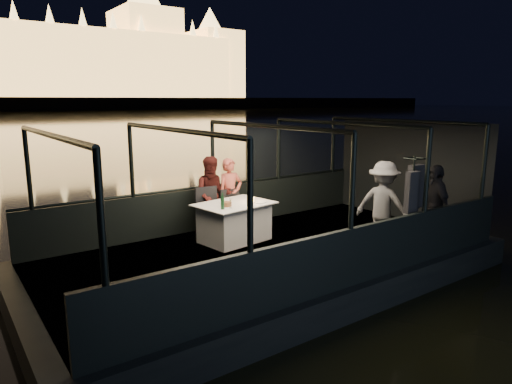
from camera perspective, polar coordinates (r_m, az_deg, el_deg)
boat_hull at (r=8.72m, az=1.55°, el=-10.46°), size 8.60×4.40×1.00m
boat_deck at (r=8.56m, az=1.57°, el=-7.48°), size 8.00×4.00×0.04m
gunwale_port at (r=10.03m, az=-5.32°, el=-1.88°), size 8.00×0.08×0.90m
gunwale_starboard at (r=7.00m, az=11.60°, el=-8.02°), size 8.00×0.08×0.90m
cabin_glass_port at (r=9.83m, az=-5.44°, el=4.66°), size 8.00×0.02×1.40m
cabin_glass_starboard at (r=6.71m, az=11.99°, el=1.29°), size 8.00×0.02×1.40m
cabin_roof_glass at (r=8.11m, az=1.66°, el=8.23°), size 8.00×4.00×0.02m
end_wall_fore at (r=6.71m, az=-26.86°, el=-3.66°), size 0.02×4.00×2.30m
end_wall_aft at (r=11.10m, az=18.34°, el=2.56°), size 0.02×4.00×2.30m
canopy_ribs at (r=8.25m, az=1.61°, el=0.23°), size 8.00×4.00×2.30m
dining_table_central at (r=9.03m, az=-2.71°, el=-3.77°), size 1.59×1.25×0.77m
chair_port_left at (r=9.28m, az=-5.58°, el=-2.99°), size 0.51×0.51×1.00m
chair_port_right at (r=9.53m, az=-2.70°, el=-2.55°), size 0.46×0.46×0.90m
coat_stand at (r=8.36m, az=18.82°, el=-1.98°), size 0.55×0.47×1.83m
person_woman_coral at (r=9.73m, az=-3.23°, el=-0.46°), size 0.57×0.39×1.55m
person_man_maroon at (r=9.51m, az=-5.40°, el=-0.77°), size 0.95×0.87×1.62m
passenger_stripe at (r=8.94m, az=15.63°, el=-1.28°), size 0.92×1.20×1.64m
passenger_dark at (r=9.23m, az=21.41°, el=-1.27°), size 0.78×1.00×1.58m
wine_bottle at (r=8.45m, az=-4.21°, el=-1.16°), size 0.09×0.09×0.31m
bread_basket at (r=8.70m, az=-3.73°, el=-1.52°), size 0.24×0.24×0.08m
amber_candle at (r=9.04m, az=-0.43°, el=-1.00°), size 0.07×0.07×0.09m
plate_near at (r=9.01m, az=0.52°, el=-1.25°), size 0.30×0.30×0.02m
plate_far at (r=8.99m, az=-4.01°, el=-1.31°), size 0.27×0.27×0.01m
wine_glass_white at (r=8.53m, az=-3.18°, el=-1.40°), size 0.07×0.07×0.19m
wine_glass_red at (r=9.20m, az=-0.67°, el=-0.43°), size 0.07×0.07×0.19m
wine_glass_empty at (r=8.74m, az=-0.66°, el=-1.08°), size 0.08×0.08×0.21m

